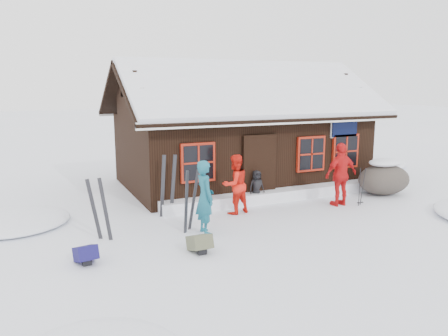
{
  "coord_description": "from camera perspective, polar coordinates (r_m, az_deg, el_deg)",
  "views": [
    {
      "loc": [
        -5.52,
        -9.05,
        3.51
      ],
      "look_at": [
        -0.66,
        1.6,
        1.3
      ],
      "focal_mm": 35.0,
      "sensor_mm": 36.0,
      "label": 1
    }
  ],
  "objects": [
    {
      "name": "boulder",
      "position": [
        15.19,
        20.15,
        -1.27
      ],
      "size": [
        1.8,
        1.35,
        1.06
      ],
      "color": "#4C433D",
      "rests_on": "ground"
    },
    {
      "name": "ski_poles",
      "position": [
        13.57,
        17.47,
        -2.43
      ],
      "size": [
        0.21,
        0.1,
        1.17
      ],
      "color": "black",
      "rests_on": "ground"
    },
    {
      "name": "skier_orange_right",
      "position": [
        13.3,
        15.03,
        -0.82
      ],
      "size": [
        1.12,
        0.49,
        1.88
      ],
      "primitive_type": "imported",
      "rotation": [
        0.0,
        0.0,
        3.17
      ],
      "color": "red",
      "rests_on": "ground"
    },
    {
      "name": "skier_teal",
      "position": [
        10.43,
        -2.51,
        -3.85
      ],
      "size": [
        0.44,
        0.66,
        1.79
      ],
      "primitive_type": "imported",
      "rotation": [
        0.0,
        0.0,
        1.56
      ],
      "color": "#16596B",
      "rests_on": "ground"
    },
    {
      "name": "ski_pair_right",
      "position": [
        11.98,
        -7.33,
        -2.39
      ],
      "size": [
        0.52,
        0.11,
        1.74
      ],
      "rotation": [
        0.0,
        0.0,
        -0.04
      ],
      "color": "black",
      "rests_on": "ground"
    },
    {
      "name": "snow_mounds",
      "position": [
        13.53,
        8.52,
        -4.47
      ],
      "size": [
        20.6,
        13.2,
        0.48
      ],
      "color": "white",
      "rests_on": "ground"
    },
    {
      "name": "ski_pair_left",
      "position": [
        10.74,
        -4.46,
        -4.35
      ],
      "size": [
        0.53,
        0.27,
        1.55
      ],
      "rotation": [
        0.0,
        0.0,
        0.45
      ],
      "color": "black",
      "rests_on": "ground"
    },
    {
      "name": "backpack_olive",
      "position": [
        9.48,
        -3.2,
        -10.08
      ],
      "size": [
        0.43,
        0.56,
        0.3
      ],
      "primitive_type": "cube",
      "rotation": [
        0.0,
        0.0,
        0.02
      ],
      "color": "#4D5039",
      "rests_on": "ground"
    },
    {
      "name": "backpack_blue",
      "position": [
        9.34,
        -17.6,
        -10.97
      ],
      "size": [
        0.47,
        0.58,
        0.29
      ],
      "primitive_type": "cube",
      "rotation": [
        0.0,
        0.0,
        0.15
      ],
      "color": "#15114B",
      "rests_on": "ground"
    },
    {
      "name": "snow_drift",
      "position": [
        13.72,
        7.12,
        -3.47
      ],
      "size": [
        7.6,
        0.6,
        0.35
      ],
      "primitive_type": "cube",
      "color": "white",
      "rests_on": "ground"
    },
    {
      "name": "skier_crouched",
      "position": [
        13.19,
        4.27,
        -2.48
      ],
      "size": [
        0.5,
        0.33,
        1.02
      ],
      "primitive_type": "imported",
      "rotation": [
        0.0,
        0.0,
        0.02
      ],
      "color": "black",
      "rests_on": "ground"
    },
    {
      "name": "ground",
      "position": [
        11.17,
        6.57,
        -7.7
      ],
      "size": [
        120.0,
        120.0,
        0.0
      ],
      "primitive_type": "plane",
      "color": "white",
      "rests_on": "ground"
    },
    {
      "name": "mountain_hut",
      "position": [
        15.81,
        2.06,
        3.66
      ],
      "size": [
        8.9,
        6.09,
        4.42
      ],
      "color": "black",
      "rests_on": "ground"
    },
    {
      "name": "skier_orange_left",
      "position": [
        12.07,
        1.45,
        -2.14
      ],
      "size": [
        0.92,
        0.79,
        1.66
      ],
      "primitive_type": "imported",
      "rotation": [
        0.0,
        0.0,
        3.35
      ],
      "color": "red",
      "rests_on": "ground"
    },
    {
      "name": "ski_pair_mid",
      "position": [
        10.44,
        -15.93,
        -5.31
      ],
      "size": [
        0.53,
        0.24,
        1.51
      ],
      "rotation": [
        0.0,
        0.0,
        -0.34
      ],
      "color": "black",
      "rests_on": "ground"
    }
  ]
}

